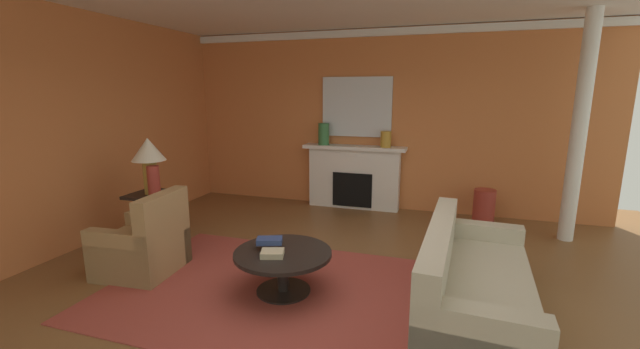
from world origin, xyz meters
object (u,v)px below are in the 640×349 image
at_px(table_lamp, 149,155).
at_px(vase_tall_corner, 484,207).
at_px(vase_mantel_left, 324,134).
at_px(sofa, 471,288).
at_px(side_table, 154,215).
at_px(fireplace, 354,178).
at_px(vase_on_side_table, 154,181).
at_px(coffee_table, 283,262).
at_px(vase_mantel_right, 386,139).
at_px(mantel_mirror, 357,107).
at_px(armchair_near_window, 144,247).

relative_size(table_lamp, vase_tall_corner, 1.35).
bearing_deg(vase_tall_corner, vase_mantel_left, 174.71).
height_order(sofa, side_table, sofa).
xyz_separation_m(fireplace, vase_mantel_left, (-0.55, -0.05, 0.78)).
bearing_deg(vase_on_side_table, coffee_table, -17.07).
bearing_deg(coffee_table, fireplace, 90.09).
xyz_separation_m(fireplace, coffee_table, (0.01, -3.26, -0.20)).
distance_m(coffee_table, vase_on_side_table, 2.24).
relative_size(fireplace, coffee_table, 1.80).
bearing_deg(vase_tall_corner, vase_mantel_right, 171.13).
xyz_separation_m(mantel_mirror, vase_on_side_table, (-2.07, -2.75, -0.88)).
distance_m(sofa, vase_mantel_left, 4.06).
xyz_separation_m(side_table, vase_mantel_right, (2.77, 2.46, 0.86)).
bearing_deg(vase_on_side_table, mantel_mirror, 53.01).
distance_m(table_lamp, vase_tall_corner, 4.99).
bearing_deg(side_table, mantel_mirror, 49.81).
bearing_deg(side_table, vase_mantel_right, 41.58).
bearing_deg(vase_mantel_left, vase_on_side_table, -120.52).
bearing_deg(table_lamp, vase_on_side_table, -38.66).
relative_size(mantel_mirror, vase_on_side_table, 3.02).
distance_m(mantel_mirror, armchair_near_window, 4.10).
distance_m(sofa, side_table, 4.10).
bearing_deg(vase_mantel_right, vase_mantel_left, 180.00).
distance_m(side_table, vase_mantel_left, 3.11).
relative_size(armchair_near_window, table_lamp, 1.27).
xyz_separation_m(armchair_near_window, side_table, (-0.52, 0.80, 0.09)).
bearing_deg(sofa, side_table, 170.44).
relative_size(sofa, vase_mantel_right, 7.85).
xyz_separation_m(sofa, vase_on_side_table, (-3.89, 0.56, 0.61)).
relative_size(table_lamp, vase_on_side_table, 1.84).
distance_m(sofa, vase_on_side_table, 3.98).
bearing_deg(sofa, vase_mantel_right, 112.06).
xyz_separation_m(mantel_mirror, coffee_table, (0.01, -3.38, -1.45)).
relative_size(vase_mantel_right, vase_tall_corner, 0.49).
bearing_deg(vase_on_side_table, armchair_near_window, -61.41).
bearing_deg(side_table, vase_mantel_left, 55.81).
height_order(sofa, vase_mantel_right, vase_mantel_right).
bearing_deg(coffee_table, table_lamp, 161.20).
relative_size(side_table, vase_on_side_table, 1.72).
bearing_deg(vase_mantel_right, sofa, -67.94).
distance_m(fireplace, vase_mantel_left, 0.95).
bearing_deg(armchair_near_window, vase_mantel_left, 70.53).
xyz_separation_m(armchair_near_window, vase_on_side_table, (-0.37, 0.68, 0.60)).
height_order(fireplace, vase_tall_corner, fireplace).
relative_size(fireplace, side_table, 2.57).
xyz_separation_m(fireplace, side_table, (-2.22, -2.51, -0.13)).
height_order(fireplace, vase_mantel_left, vase_mantel_left).
distance_m(mantel_mirror, coffee_table, 3.68).
bearing_deg(vase_tall_corner, sofa, -96.55).
bearing_deg(table_lamp, vase_mantel_left, 55.81).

